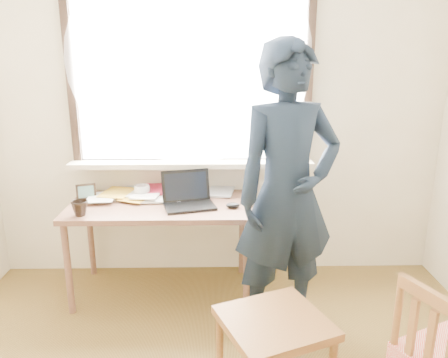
{
  "coord_description": "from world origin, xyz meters",
  "views": [
    {
      "loc": [
        -0.02,
        -1.35,
        1.75
      ],
      "look_at": [
        0.03,
        0.95,
        1.08
      ],
      "focal_mm": 35.0,
      "sensor_mm": 36.0,
      "label": 1
    }
  ],
  "objects_px": {
    "work_chair": "(274,333)",
    "person": "(287,194)",
    "laptop": "(188,197)",
    "mug_dark": "(80,208)",
    "mug_white": "(142,191)",
    "desk": "(161,213)"
  },
  "relations": [
    {
      "from": "mug_dark",
      "to": "mug_white",
      "type": "bearing_deg",
      "value": 47.25
    },
    {
      "from": "mug_dark",
      "to": "person",
      "type": "height_order",
      "value": "person"
    },
    {
      "from": "person",
      "to": "mug_dark",
      "type": "bearing_deg",
      "value": 153.18
    },
    {
      "from": "laptop",
      "to": "mug_dark",
      "type": "relative_size",
      "value": 3.68
    },
    {
      "from": "mug_dark",
      "to": "person",
      "type": "relative_size",
      "value": 0.06
    },
    {
      "from": "desk",
      "to": "mug_dark",
      "type": "relative_size",
      "value": 11.89
    },
    {
      "from": "desk",
      "to": "mug_white",
      "type": "height_order",
      "value": "mug_white"
    },
    {
      "from": "laptop",
      "to": "work_chair",
      "type": "height_order",
      "value": "laptop"
    },
    {
      "from": "mug_white",
      "to": "work_chair",
      "type": "bearing_deg",
      "value": -56.81
    },
    {
      "from": "desk",
      "to": "work_chair",
      "type": "xyz_separation_m",
      "value": [
        0.68,
        -1.13,
        -0.21
      ]
    },
    {
      "from": "desk",
      "to": "work_chair",
      "type": "bearing_deg",
      "value": -58.72
    },
    {
      "from": "work_chair",
      "to": "person",
      "type": "distance_m",
      "value": 0.84
    },
    {
      "from": "person",
      "to": "work_chair",
      "type": "bearing_deg",
      "value": -119.52
    },
    {
      "from": "laptop",
      "to": "work_chair",
      "type": "relative_size",
      "value": 0.65
    },
    {
      "from": "laptop",
      "to": "mug_white",
      "type": "height_order",
      "value": "laptop"
    },
    {
      "from": "laptop",
      "to": "person",
      "type": "relative_size",
      "value": 0.22
    },
    {
      "from": "person",
      "to": "desk",
      "type": "bearing_deg",
      "value": 134.1
    },
    {
      "from": "laptop",
      "to": "work_chair",
      "type": "distance_m",
      "value": 1.24
    },
    {
      "from": "desk",
      "to": "work_chair",
      "type": "relative_size",
      "value": 2.1
    },
    {
      "from": "mug_dark",
      "to": "work_chair",
      "type": "distance_m",
      "value": 1.53
    },
    {
      "from": "laptop",
      "to": "person",
      "type": "xyz_separation_m",
      "value": [
        0.63,
        -0.44,
        0.16
      ]
    },
    {
      "from": "desk",
      "to": "mug_dark",
      "type": "bearing_deg",
      "value": -155.89
    }
  ]
}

